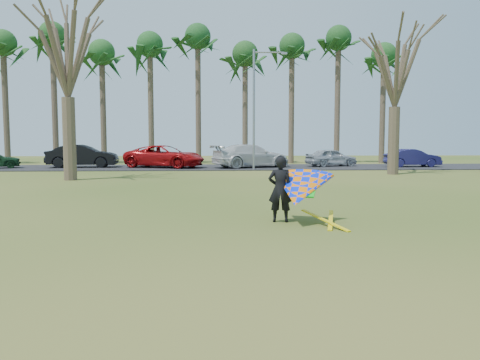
{
  "coord_description": "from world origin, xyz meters",
  "views": [
    {
      "loc": [
        -0.61,
        -9.29,
        2.09
      ],
      "look_at": [
        0.0,
        2.0,
        1.1
      ],
      "focal_mm": 35.0,
      "sensor_mm": 36.0,
      "label": 1
    }
  ],
  "objects": [
    {
      "name": "ground",
      "position": [
        0.0,
        0.0,
        0.0
      ],
      "size": [
        100.0,
        100.0,
        0.0
      ],
      "primitive_type": "plane",
      "color": "#224910",
      "rests_on": "ground"
    },
    {
      "name": "parking_strip",
      "position": [
        0.0,
        25.0,
        0.03
      ],
      "size": [
        46.0,
        7.0,
        0.06
      ],
      "primitive_type": "cube",
      "color": "black",
      "rests_on": "ground"
    },
    {
      "name": "palm_1",
      "position": [
        -18.0,
        31.0,
        9.85
      ],
      "size": [
        4.84,
        4.84,
        11.54
      ],
      "color": "#4A3C2C",
      "rests_on": "ground"
    },
    {
      "name": "palm_2",
      "position": [
        -14.0,
        31.0,
        10.52
      ],
      "size": [
        4.84,
        4.84,
        12.24
      ],
      "color": "#493A2C",
      "rests_on": "ground"
    },
    {
      "name": "palm_3",
      "position": [
        -10.0,
        31.0,
        9.17
      ],
      "size": [
        4.84,
        4.84,
        10.84
      ],
      "color": "#4C3E2D",
      "rests_on": "ground"
    },
    {
      "name": "palm_4",
      "position": [
        -6.0,
        31.0,
        9.85
      ],
      "size": [
        4.84,
        4.84,
        11.54
      ],
      "color": "brown",
      "rests_on": "ground"
    },
    {
      "name": "palm_5",
      "position": [
        -2.0,
        31.0,
        10.52
      ],
      "size": [
        4.84,
        4.84,
        12.24
      ],
      "color": "brown",
      "rests_on": "ground"
    },
    {
      "name": "palm_6",
      "position": [
        2.0,
        31.0,
        9.17
      ],
      "size": [
        4.84,
        4.84,
        10.84
      ],
      "color": "#483B2B",
      "rests_on": "ground"
    },
    {
      "name": "palm_7",
      "position": [
        6.0,
        31.0,
        9.85
      ],
      "size": [
        4.84,
        4.84,
        11.54
      ],
      "color": "brown",
      "rests_on": "ground"
    },
    {
      "name": "palm_8",
      "position": [
        10.0,
        31.0,
        10.52
      ],
      "size": [
        4.84,
        4.84,
        12.24
      ],
      "color": "#4C3B2E",
      "rests_on": "ground"
    },
    {
      "name": "palm_9",
      "position": [
        14.0,
        31.0,
        9.17
      ],
      "size": [
        4.84,
        4.84,
        10.84
      ],
      "color": "#4A3D2C",
      "rests_on": "ground"
    },
    {
      "name": "bare_tree_left",
      "position": [
        -8.0,
        15.0,
        6.92
      ],
      "size": [
        6.6,
        6.6,
        9.7
      ],
      "color": "#4C3F2D",
      "rests_on": "ground"
    },
    {
      "name": "bare_tree_right",
      "position": [
        10.0,
        18.0,
        6.57
      ],
      "size": [
        6.27,
        6.27,
        9.21
      ],
      "color": "#493A2C",
      "rests_on": "ground"
    },
    {
      "name": "streetlight",
      "position": [
        2.16,
        22.0,
        4.46
      ],
      "size": [
        2.28,
        0.18,
        8.0
      ],
      "color": "gray",
      "rests_on": "ground"
    },
    {
      "name": "car_1",
      "position": [
        -10.16,
        25.07,
        0.88
      ],
      "size": [
        5.05,
        2.01,
        1.63
      ],
      "primitive_type": "imported",
      "rotation": [
        0.0,
        0.0,
        1.63
      ],
      "color": "black",
      "rests_on": "parking_strip"
    },
    {
      "name": "car_2",
      "position": [
        -4.21,
        24.56,
        0.86
      ],
      "size": [
        6.31,
        4.6,
        1.59
      ],
      "primitive_type": "imported",
      "rotation": [
        0.0,
        0.0,
        1.19
      ],
      "color": "#AC0D10",
      "rests_on": "parking_strip"
    },
    {
      "name": "car_3",
      "position": [
        2.01,
        24.34,
        0.89
      ],
      "size": [
        6.16,
        4.29,
        1.66
      ],
      "primitive_type": "imported",
      "rotation": [
        0.0,
        0.0,
        1.95
      ],
      "color": "silver",
      "rests_on": "parking_strip"
    },
    {
      "name": "car_4",
      "position": [
        8.16,
        25.52,
        0.72
      ],
      "size": [
        4.17,
        2.62,
        1.32
      ],
      "primitive_type": "imported",
      "rotation": [
        0.0,
        0.0,
        1.87
      ],
      "color": "#A0A5AD",
      "rests_on": "parking_strip"
    },
    {
      "name": "car_5",
      "position": [
        13.98,
        24.48,
        0.71
      ],
      "size": [
        3.98,
        1.44,
        1.31
      ],
      "primitive_type": "imported",
      "rotation": [
        0.0,
        0.0,
        1.58
      ],
      "color": "#1C1A4F",
      "rests_on": "parking_strip"
    },
    {
      "name": "kite_flyer",
      "position": [
        1.44,
        2.12,
        0.85
      ],
      "size": [
        2.13,
        2.39,
        2.02
      ],
      "color": "black",
      "rests_on": "ground"
    }
  ]
}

